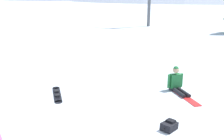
{
  "coord_description": "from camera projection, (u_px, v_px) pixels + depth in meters",
  "views": [
    {
      "loc": [
        1.63,
        -5.87,
        3.52
      ],
      "look_at": [
        -1.5,
        2.38,
        1.0
      ],
      "focal_mm": 42.36,
      "sensor_mm": 36.0,
      "label": 1
    }
  ],
  "objects": [
    {
      "name": "snowboarder_midground",
      "position": [
        177.0,
        83.0,
        9.88
      ],
      "size": [
        1.34,
        1.63,
        0.95
      ],
      "color": "black",
      "rests_on": "ground_plane"
    },
    {
      "name": "loose_snowboard_near_left",
      "position": [
        57.0,
        94.0,
        9.63
      ],
      "size": [
        1.22,
        1.56,
        0.09
      ],
      "color": "black",
      "rests_on": "ground_plane"
    },
    {
      "name": "ground_plane",
      "position": [
        134.0,
        137.0,
        6.8
      ],
      "size": [
        800.0,
        800.0,
        0.0
      ],
      "primitive_type": "plane",
      "color": "silver"
    },
    {
      "name": "backpack_black",
      "position": [
        169.0,
        126.0,
        7.11
      ],
      "size": [
        0.47,
        0.55,
        0.27
      ],
      "color": "black",
      "rests_on": "ground_plane"
    }
  ]
}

